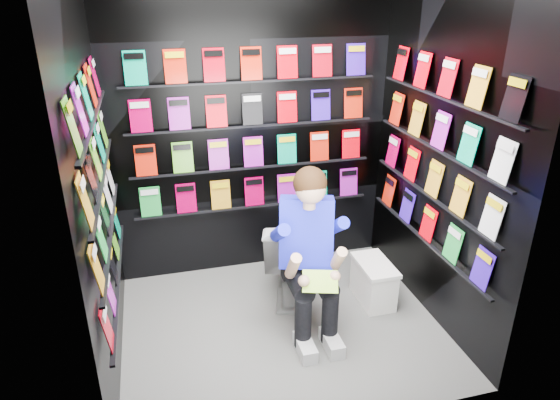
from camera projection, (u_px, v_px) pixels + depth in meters
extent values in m
plane|color=#5F5F5D|center=(282.00, 327.00, 3.88)|extent=(2.40, 2.40, 0.00)
cube|color=black|center=(252.00, 130.00, 4.24)|extent=(2.40, 0.04, 2.60)
cube|color=black|center=(335.00, 237.00, 2.47)|extent=(2.40, 0.04, 2.60)
cube|color=black|center=(95.00, 187.00, 3.08)|extent=(0.04, 2.00, 2.60)
cube|color=black|center=(441.00, 155.00, 3.64)|extent=(0.04, 2.00, 2.60)
imported|color=white|center=(291.00, 256.00, 4.14)|extent=(0.62, 0.84, 0.73)
cube|color=white|center=(373.00, 283.00, 4.14)|extent=(0.24, 0.43, 0.32)
cube|color=white|center=(375.00, 265.00, 4.07)|extent=(0.26, 0.45, 0.03)
cube|color=green|center=(320.00, 281.00, 3.41)|extent=(0.27, 0.21, 0.10)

